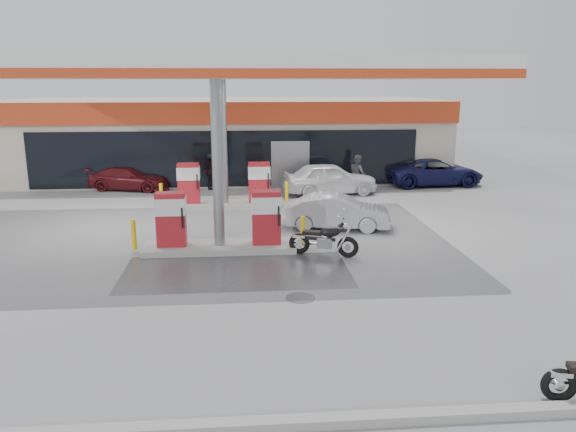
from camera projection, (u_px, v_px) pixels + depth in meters
name	position (u px, v px, depth m)	size (l,w,h in m)	color
ground	(217.00, 272.00, 14.87)	(90.00, 90.00, 0.00)	gray
wet_patch	(236.00, 272.00, 14.91)	(6.00, 3.00, 0.00)	#4C4C4F
drain_cover	(300.00, 298.00, 13.10)	(0.70, 0.70, 0.01)	#38383A
kerb	(199.00, 428.00, 8.08)	(28.00, 0.25, 0.15)	gray
store_building	(228.00, 137.00, 29.84)	(22.00, 8.22, 4.00)	beige
canopy	(218.00, 70.00, 18.48)	(16.00, 10.02, 5.51)	silver
pump_island_near	(219.00, 227.00, 16.64)	(5.14, 1.30, 1.78)	#9E9E99
pump_island_far	(224.00, 189.00, 22.46)	(5.14, 1.30, 1.78)	#9E9E99
parked_motorcycle	(325.00, 240.00, 16.16)	(1.98, 1.05, 1.06)	black
sedan_white	(330.00, 178.00, 24.97)	(1.68, 4.17, 1.42)	white
attendant	(358.00, 173.00, 25.63)	(0.81, 0.63, 1.67)	#545459
hatchback_silver	(337.00, 212.00, 19.13)	(1.25, 3.59, 1.18)	#B0B2B8
parked_car_left	(129.00, 178.00, 26.00)	(1.52, 3.74, 1.09)	#571318
parked_car_right	(434.00, 172.00, 27.17)	(2.17, 4.70, 1.31)	#151748
biker_walking	(211.00, 172.00, 26.05)	(0.95, 0.40, 1.62)	black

